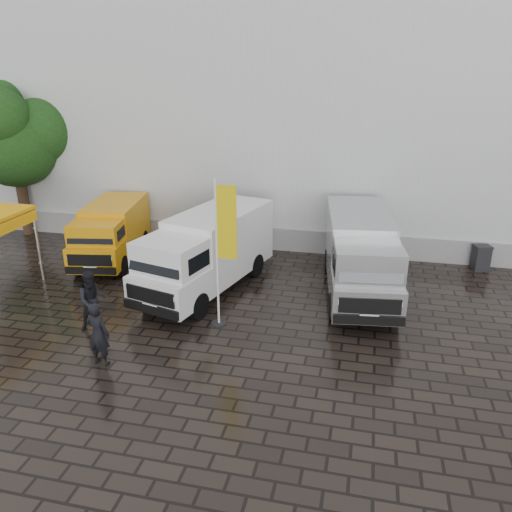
% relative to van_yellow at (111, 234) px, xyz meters
% --- Properties ---
extents(ground, '(120.00, 120.00, 0.00)m').
position_rel_van_yellow_xyz_m(ground, '(6.57, -5.14, -1.17)').
color(ground, black).
rests_on(ground, ground).
extents(exhibition_hall, '(44.00, 16.00, 12.00)m').
position_rel_van_yellow_xyz_m(exhibition_hall, '(8.57, 10.86, 4.83)').
color(exhibition_hall, silver).
rests_on(exhibition_hall, ground).
extents(hall_plinth, '(44.00, 0.15, 1.00)m').
position_rel_van_yellow_xyz_m(hall_plinth, '(8.57, 2.81, -0.67)').
color(hall_plinth, gray).
rests_on(hall_plinth, ground).
extents(van_yellow, '(2.80, 5.33, 2.34)m').
position_rel_van_yellow_xyz_m(van_yellow, '(0.00, 0.00, 0.00)').
color(van_yellow, orange).
rests_on(van_yellow, ground).
extents(van_white, '(3.69, 6.73, 2.77)m').
position_rel_van_yellow_xyz_m(van_white, '(4.79, -1.92, 0.22)').
color(van_white, white).
rests_on(van_white, ground).
extents(van_silver, '(2.97, 6.67, 2.80)m').
position_rel_van_yellow_xyz_m(van_silver, '(10.14, -1.03, 0.23)').
color(van_silver, '#B0B3B5').
rests_on(van_silver, ground).
extents(flagpole, '(0.88, 0.50, 4.69)m').
position_rel_van_yellow_xyz_m(flagpole, '(6.12, -4.34, 1.43)').
color(flagpole, black).
rests_on(flagpole, ground).
extents(tree, '(3.99, 4.07, 7.17)m').
position_rel_van_yellow_xyz_m(tree, '(-5.92, 2.54, 3.43)').
color(tree, black).
rests_on(tree, ground).
extents(wheelie_bin, '(0.74, 0.74, 1.02)m').
position_rel_van_yellow_xyz_m(wheelie_bin, '(14.87, 2.35, -0.66)').
color(wheelie_bin, black).
rests_on(wheelie_bin, ground).
extents(person_front, '(0.73, 0.52, 1.85)m').
position_rel_van_yellow_xyz_m(person_front, '(3.44, -7.24, -0.25)').
color(person_front, black).
rests_on(person_front, ground).
extents(person_tent, '(1.16, 1.13, 1.89)m').
position_rel_van_yellow_xyz_m(person_tent, '(2.23, -5.42, -0.23)').
color(person_tent, black).
rests_on(person_tent, ground).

